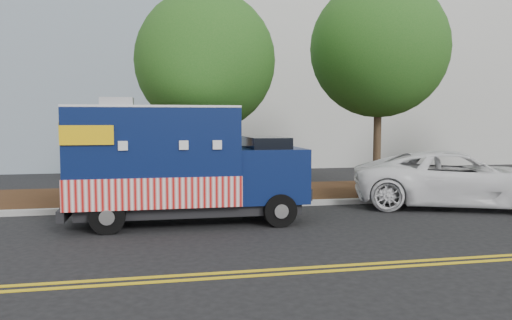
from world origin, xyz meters
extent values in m
plane|color=black|center=(0.00, 0.00, 0.00)|extent=(120.00, 120.00, 0.00)
cube|color=#9E9E99|center=(0.00, 1.40, 0.07)|extent=(120.00, 0.18, 0.15)
cube|color=black|center=(0.00, 3.50, 0.07)|extent=(120.00, 4.00, 0.15)
cube|color=gold|center=(0.00, -4.45, 0.01)|extent=(120.00, 0.10, 0.01)
cube|color=gold|center=(0.00, -4.70, 0.01)|extent=(120.00, 0.10, 0.01)
cylinder|color=#38281C|center=(0.79, 3.00, 1.59)|extent=(0.26, 0.26, 3.17)
sphere|color=#1D5618|center=(0.79, 3.00, 4.23)|extent=(4.22, 4.22, 4.22)
cylinder|color=#38281C|center=(6.64, 3.49, 1.84)|extent=(0.26, 0.26, 3.68)
sphere|color=#1D5618|center=(6.64, 3.49, 4.83)|extent=(4.58, 4.58, 4.58)
cube|color=#473828|center=(-1.32, 1.55, 1.20)|extent=(0.06, 0.06, 2.40)
cube|color=black|center=(0.05, -0.30, 0.38)|extent=(5.10, 1.77, 0.25)
cube|color=#091745|center=(-0.77, -0.29, 1.64)|extent=(3.83, 2.12, 2.18)
cube|color=#BC0D0C|center=(-0.77, -0.29, 0.86)|extent=(3.87, 2.18, 0.68)
cube|color=white|center=(-0.77, -0.29, 2.75)|extent=(3.83, 2.12, 0.05)
cube|color=#B7B7BA|center=(-1.58, -0.28, 2.86)|extent=(0.73, 0.73, 0.20)
cube|color=#091745|center=(1.96, -0.31, 1.14)|extent=(1.65, 1.97, 1.27)
cube|color=black|center=(1.92, -0.31, 1.75)|extent=(0.92, 1.78, 0.59)
cube|color=black|center=(2.80, -0.32, 0.71)|extent=(0.09, 1.82, 0.27)
cube|color=black|center=(-2.72, -0.27, 0.41)|extent=(0.18, 2.05, 0.25)
cube|color=#B7B7BA|center=(-2.69, -0.27, 1.68)|extent=(0.05, 1.64, 1.73)
cube|color=#B7B7BA|center=(-0.48, 0.79, 1.68)|extent=(1.64, 0.05, 1.00)
cube|color=yellow|center=(-2.14, -1.36, 2.14)|extent=(1.09, 0.03, 0.41)
cube|color=yellow|center=(-2.12, 0.80, 2.14)|extent=(1.09, 0.03, 0.41)
cylinder|color=black|center=(2.05, -1.24, 0.38)|extent=(0.77, 0.26, 0.76)
cylinder|color=black|center=(2.06, 0.62, 0.38)|extent=(0.77, 0.26, 0.76)
cylinder|color=black|center=(-1.77, -1.21, 0.38)|extent=(0.77, 0.26, 0.76)
cylinder|color=black|center=(-1.76, 0.65, 0.38)|extent=(0.77, 0.26, 0.76)
imported|color=white|center=(7.60, 0.38, 0.79)|extent=(6.23, 4.48, 1.58)
camera|label=1|loc=(-0.76, -12.21, 2.44)|focal=35.00mm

